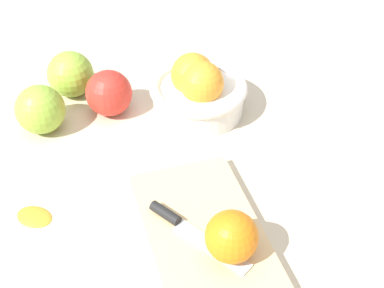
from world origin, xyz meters
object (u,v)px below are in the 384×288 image
(orange_on_board, at_px, (232,237))
(knife, at_px, (185,227))
(bowl, at_px, (198,90))
(apple_front_left_2, at_px, (71,74))
(apple_front_left, at_px, (40,109))
(cutting_board, at_px, (206,236))
(apple_mid_left, at_px, (109,93))

(orange_on_board, distance_m, knife, 0.07)
(bowl, height_order, apple_front_left_2, bowl)
(apple_front_left, bearing_deg, apple_front_left_2, 138.29)
(cutting_board, xyz_separation_m, knife, (-0.02, -0.02, 0.01))
(knife, xyz_separation_m, apple_front_left, (-0.30, -0.12, 0.02))
(cutting_board, distance_m, apple_front_left_2, 0.40)
(bowl, height_order, apple_front_left, bowl)
(orange_on_board, distance_m, apple_front_left, 0.39)
(cutting_board, relative_size, orange_on_board, 3.97)
(orange_on_board, relative_size, apple_front_left_2, 0.81)
(bowl, xyz_separation_m, apple_front_left, (-0.06, -0.25, -0.00))
(knife, bearing_deg, apple_front_left, -158.79)
(bowl, xyz_separation_m, cutting_board, (0.26, -0.11, -0.03))
(apple_front_left, bearing_deg, knife, 21.21)
(apple_front_left, relative_size, apple_front_left_2, 0.99)
(apple_front_left, bearing_deg, cutting_board, 23.85)
(bowl, relative_size, apple_front_left_2, 2.02)
(orange_on_board, height_order, apple_mid_left, orange_on_board)
(cutting_board, bearing_deg, apple_mid_left, -175.12)
(bowl, distance_m, apple_front_left_2, 0.22)
(bowl, bearing_deg, apple_front_left, -103.33)
(apple_front_left, bearing_deg, bowl, 76.67)
(cutting_board, xyz_separation_m, apple_front_left, (-0.32, -0.14, 0.03))
(knife, height_order, apple_mid_left, apple_mid_left)
(orange_on_board, xyz_separation_m, apple_front_left_2, (-0.43, -0.08, -0.01))
(apple_front_left, height_order, apple_front_left_2, apple_front_left_2)
(apple_front_left, bearing_deg, orange_on_board, 23.04)
(knife, bearing_deg, bowl, 151.39)
(bowl, distance_m, knife, 0.28)
(orange_on_board, bearing_deg, knife, -148.25)
(cutting_board, height_order, orange_on_board, orange_on_board)
(knife, height_order, apple_front_left_2, apple_front_left_2)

